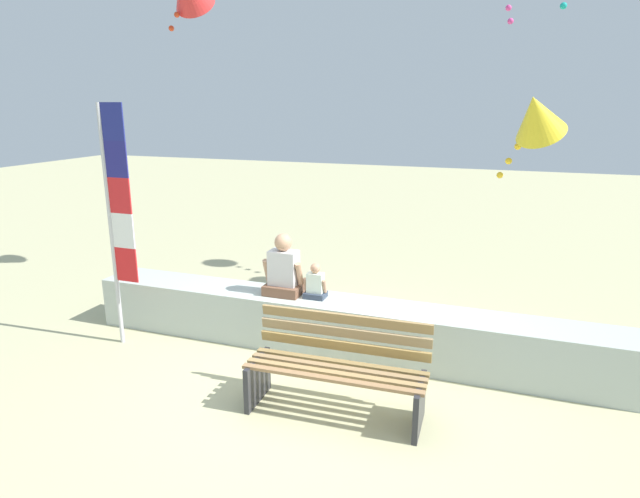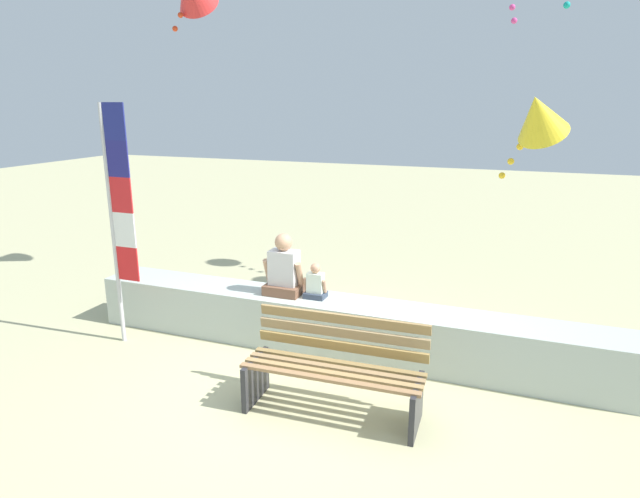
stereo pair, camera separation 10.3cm
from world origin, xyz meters
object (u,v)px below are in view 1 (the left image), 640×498
object	(u,v)px
person_adult	(284,271)
flag_banner	(116,210)
park_bench	(337,369)
kite_yellow	(537,116)
person_child	(315,284)

from	to	relation	value
person_adult	flag_banner	xyz separation A→B (m)	(-1.76, -0.68, 0.73)
park_bench	person_adult	xyz separation A→B (m)	(-1.06, 1.22, 0.49)
park_bench	flag_banner	world-z (taller)	flag_banner
flag_banner	kite_yellow	xyz separation A→B (m)	(4.41, 1.93, 1.03)
person_adult	kite_yellow	xyz separation A→B (m)	(2.64, 1.25, 1.77)
person_adult	kite_yellow	world-z (taller)	kite_yellow
kite_yellow	park_bench	bearing A→B (deg)	-122.63
park_bench	person_adult	bearing A→B (deg)	131.17
kite_yellow	person_adult	bearing A→B (deg)	-154.66
person_child	flag_banner	xyz separation A→B (m)	(-2.16, -0.68, 0.86)
person_child	kite_yellow	size ratio (longest dim) A/B	0.37
person_child	kite_yellow	bearing A→B (deg)	29.12
flag_banner	kite_yellow	distance (m)	4.92
person_child	kite_yellow	distance (m)	3.19
person_adult	person_child	bearing A→B (deg)	0.06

